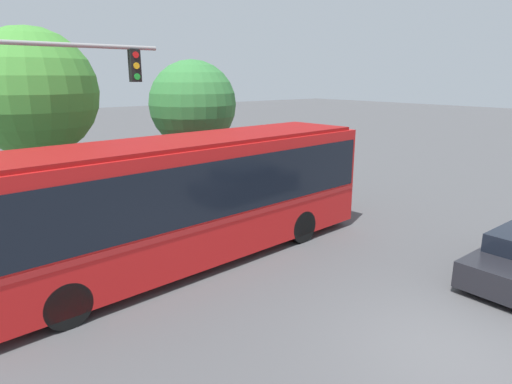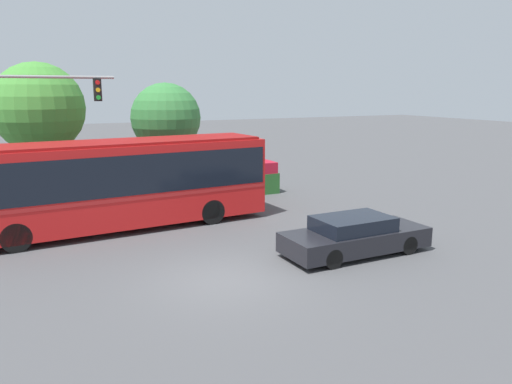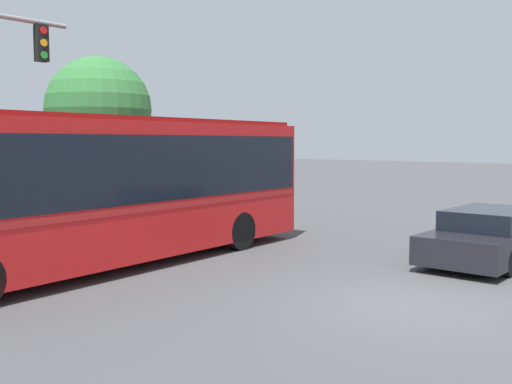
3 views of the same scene
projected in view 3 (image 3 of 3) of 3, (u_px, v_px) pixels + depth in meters
ground_plane at (410, 305)px, 10.28m from camera, size 140.00×140.00×0.00m
city_bus at (111, 182)px, 13.43m from camera, size 11.48×3.31×3.39m
sedan_foreground at (491, 236)px, 14.01m from camera, size 4.91×1.92×1.26m
flowering_hedge at (152, 204)px, 19.30m from camera, size 8.69×1.47×1.62m
street_tree_centre at (99, 110)px, 19.37m from camera, size 3.46×3.46×5.62m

